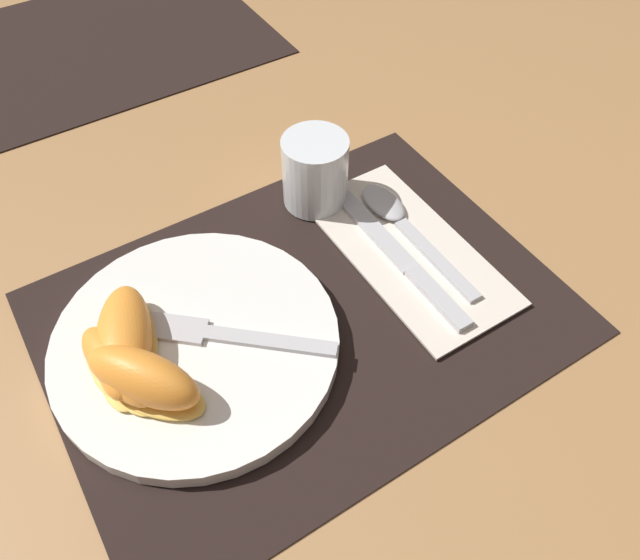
# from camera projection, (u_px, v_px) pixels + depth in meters

# --- Properties ---
(ground_plane) EXTENTS (3.00, 3.00, 0.00)m
(ground_plane) POSITION_uv_depth(u_px,v_px,m) (305.00, 314.00, 0.59)
(ground_plane) COLOR #A37547
(placemat) EXTENTS (0.47, 0.35, 0.00)m
(placemat) POSITION_uv_depth(u_px,v_px,m) (305.00, 312.00, 0.59)
(placemat) COLOR black
(placemat) RESTS_ON ground_plane
(placemat_far) EXTENTS (0.47, 0.35, 0.00)m
(placemat_far) POSITION_uv_depth(u_px,v_px,m) (96.00, 43.00, 0.89)
(placemat_far) COLOR black
(placemat_far) RESTS_ON ground_plane
(plate) EXTENTS (0.25, 0.25, 0.02)m
(plate) POSITION_uv_depth(u_px,v_px,m) (196.00, 344.00, 0.55)
(plate) COLOR white
(plate) RESTS_ON placemat
(juice_glass) EXTENTS (0.07, 0.07, 0.08)m
(juice_glass) POSITION_uv_depth(u_px,v_px,m) (315.00, 175.00, 0.65)
(juice_glass) COLOR silver
(juice_glass) RESTS_ON placemat
(napkin) EXTENTS (0.11, 0.23, 0.00)m
(napkin) POSITION_uv_depth(u_px,v_px,m) (408.00, 250.00, 0.63)
(napkin) COLOR silver
(napkin) RESTS_ON placemat
(knife) EXTENTS (0.02, 0.21, 0.01)m
(knife) POSITION_uv_depth(u_px,v_px,m) (402.00, 259.00, 0.62)
(knife) COLOR #BCBCC1
(knife) RESTS_ON napkin
(spoon) EXTENTS (0.03, 0.18, 0.01)m
(spoon) POSITION_uv_depth(u_px,v_px,m) (397.00, 217.00, 0.65)
(spoon) COLOR #BCBCC1
(spoon) RESTS_ON napkin
(fork) EXTENTS (0.16, 0.14, 0.00)m
(fork) POSITION_uv_depth(u_px,v_px,m) (214.00, 334.00, 0.55)
(fork) COLOR #BCBCC1
(fork) RESTS_ON plate
(citrus_wedge_0) EXTENTS (0.09, 0.13, 0.04)m
(citrus_wedge_0) POSITION_uv_depth(u_px,v_px,m) (125.00, 342.00, 0.52)
(citrus_wedge_0) COLOR #F7C656
(citrus_wedge_0) RESTS_ON plate
(citrus_wedge_1) EXTENTS (0.06, 0.11, 0.04)m
(citrus_wedge_1) POSITION_uv_depth(u_px,v_px,m) (119.00, 367.00, 0.51)
(citrus_wedge_1) COLOR #F7C656
(citrus_wedge_1) RESTS_ON plate
(citrus_wedge_2) EXTENTS (0.10, 0.11, 0.05)m
(citrus_wedge_2) POSITION_uv_depth(u_px,v_px,m) (144.00, 380.00, 0.50)
(citrus_wedge_2) COLOR #F7C656
(citrus_wedge_2) RESTS_ON plate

